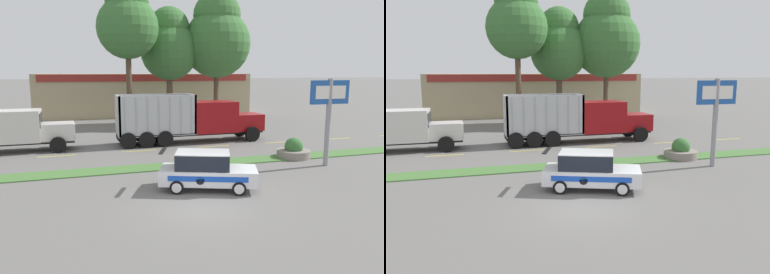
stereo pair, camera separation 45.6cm
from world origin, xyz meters
The scene contains 15 objects.
ground_plane centered at (0.00, 0.00, 0.00)m, with size 600.00×600.00×0.00m, color slate.
grass_verge centered at (0.00, 6.72, 0.03)m, with size 120.00×1.64×0.06m, color #477538.
centre_line_3 centered at (-5.94, 11.54, 0.00)m, with size 2.40×0.14×0.01m, color yellow.
centre_line_4 centered at (-0.54, 11.54, 0.00)m, with size 2.40×0.14×0.01m, color yellow.
centre_line_5 centered at (4.86, 11.54, 0.00)m, with size 2.40×0.14×0.01m, color yellow.
centre_line_6 centered at (10.26, 11.54, 0.00)m, with size 2.40×0.14×0.01m, color yellow.
centre_line_7 centered at (15.66, 11.54, 0.00)m, with size 2.40×0.14×0.01m, color yellow.
dump_truck_mid centered at (4.59, 13.67, 1.68)m, with size 11.47×2.71×3.71m.
rally_car centered at (0.98, 2.20, 0.88)m, with size 4.78×3.30×1.79m.
store_sign_post centered at (9.06, 4.31, 3.51)m, with size 2.46×0.28×4.99m.
stone_planter centered at (8.41, 6.65, 0.44)m, with size 2.08×2.08×1.29m.
store_building_backdrop centered at (3.78, 36.23, 2.57)m, with size 26.02×12.10×5.13m.
tree_behind_left centered at (4.74, 24.30, 7.99)m, with size 5.85×5.85×11.83m.
tree_behind_right centered at (9.68, 23.76, 8.94)m, with size 7.00×7.00×13.50m.
tree_behind_far_right centered at (0.16, 21.23, 9.79)m, with size 5.56×5.56×13.45m.
Camera 2 is at (-4.17, -13.67, 5.34)m, focal length 35.00 mm.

